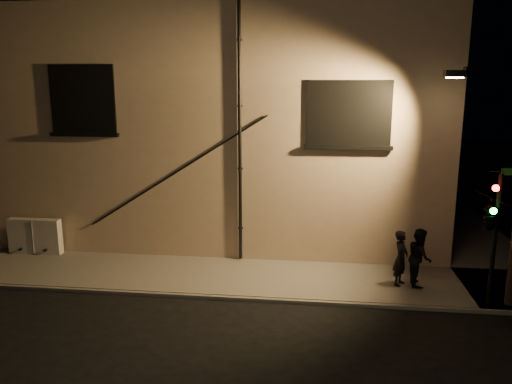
# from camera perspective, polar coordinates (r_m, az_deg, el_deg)

# --- Properties ---
(ground) EXTENTS (90.00, 90.00, 0.00)m
(ground) POSITION_cam_1_polar(r_m,az_deg,el_deg) (14.07, 3.82, -12.44)
(ground) COLOR black
(sidewalk) EXTENTS (21.00, 16.00, 0.12)m
(sidewalk) POSITION_cam_1_polar(r_m,az_deg,el_deg) (18.13, 8.51, -6.62)
(sidewalk) COLOR #625D58
(sidewalk) RESTS_ON ground
(building) EXTENTS (16.20, 12.23, 8.80)m
(building) POSITION_cam_1_polar(r_m,az_deg,el_deg) (22.13, -2.53, 8.38)
(building) COLOR tan
(building) RESTS_ON ground
(utility_cabinet) EXTENTS (1.85, 0.31, 1.22)m
(utility_cabinet) POSITION_cam_1_polar(r_m,az_deg,el_deg) (18.93, -23.93, -4.63)
(utility_cabinet) COLOR beige
(utility_cabinet) RESTS_ON sidewalk
(pedestrian_a) EXTENTS (0.62, 0.71, 1.63)m
(pedestrian_a) POSITION_cam_1_polar(r_m,az_deg,el_deg) (15.17, 16.22, -7.25)
(pedestrian_a) COLOR black
(pedestrian_a) RESTS_ON sidewalk
(pedestrian_b) EXTENTS (0.66, 0.84, 1.70)m
(pedestrian_b) POSITION_cam_1_polar(r_m,az_deg,el_deg) (15.31, 18.18, -7.07)
(pedestrian_b) COLOR black
(pedestrian_b) RESTS_ON sidewalk
(traffic_signal) EXTENTS (1.29, 2.17, 3.67)m
(traffic_signal) POSITION_cam_1_polar(r_m,az_deg,el_deg) (14.09, 25.21, -2.36)
(traffic_signal) COLOR black
(traffic_signal) RESTS_ON sidewalk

